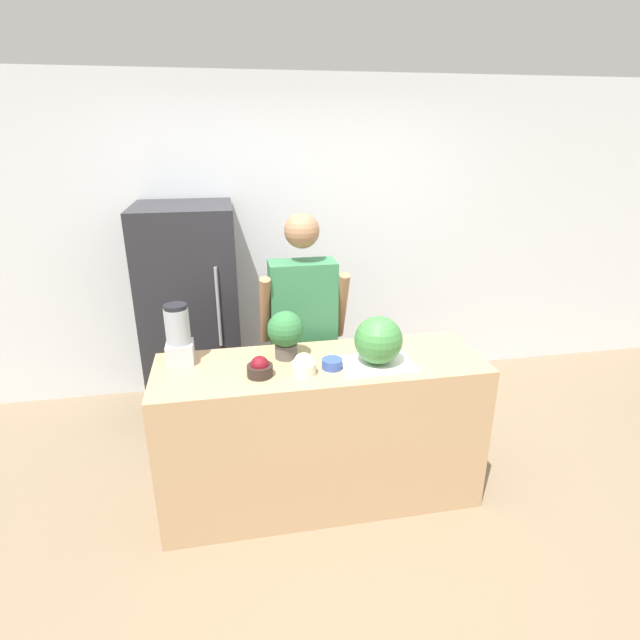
{
  "coord_description": "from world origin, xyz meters",
  "views": [
    {
      "loc": [
        -0.49,
        -2.24,
        2.17
      ],
      "look_at": [
        0.0,
        0.34,
        1.17
      ],
      "focal_mm": 28.0,
      "sensor_mm": 36.0,
      "label": 1
    }
  ],
  "objects_px": {
    "bowl_small_blue": "(332,364)",
    "potted_plant": "(286,332)",
    "refrigerator": "(192,314)",
    "bowl_cream": "(304,365)",
    "bowl_cherries": "(260,368)",
    "watermelon": "(378,340)",
    "blender": "(178,336)",
    "person": "(303,337)"
  },
  "relations": [
    {
      "from": "refrigerator",
      "to": "potted_plant",
      "type": "relative_size",
      "value": 5.87
    },
    {
      "from": "person",
      "to": "bowl_cherries",
      "type": "relative_size",
      "value": 12.07
    },
    {
      "from": "watermelon",
      "to": "bowl_cherries",
      "type": "height_order",
      "value": "watermelon"
    },
    {
      "from": "bowl_small_blue",
      "to": "bowl_cream",
      "type": "bearing_deg",
      "value": -166.39
    },
    {
      "from": "bowl_cream",
      "to": "bowl_small_blue",
      "type": "xyz_separation_m",
      "value": [
        0.17,
        0.04,
        -0.02
      ]
    },
    {
      "from": "bowl_small_blue",
      "to": "blender",
      "type": "xyz_separation_m",
      "value": [
        -0.84,
        0.24,
        0.14
      ]
    },
    {
      "from": "bowl_cream",
      "to": "refrigerator",
      "type": "bearing_deg",
      "value": 116.3
    },
    {
      "from": "person",
      "to": "potted_plant",
      "type": "distance_m",
      "value": 0.48
    },
    {
      "from": "bowl_cherries",
      "to": "blender",
      "type": "distance_m",
      "value": 0.52
    },
    {
      "from": "bowl_small_blue",
      "to": "potted_plant",
      "type": "bearing_deg",
      "value": 141.06
    },
    {
      "from": "bowl_cherries",
      "to": "person",
      "type": "bearing_deg",
      "value": 61.19
    },
    {
      "from": "bowl_cream",
      "to": "person",
      "type": "bearing_deg",
      "value": 81.28
    },
    {
      "from": "refrigerator",
      "to": "person",
      "type": "relative_size",
      "value": 0.98
    },
    {
      "from": "refrigerator",
      "to": "potted_plant",
      "type": "height_order",
      "value": "refrigerator"
    },
    {
      "from": "blender",
      "to": "potted_plant",
      "type": "bearing_deg",
      "value": -4.7
    },
    {
      "from": "watermelon",
      "to": "bowl_cream",
      "type": "height_order",
      "value": "watermelon"
    },
    {
      "from": "refrigerator",
      "to": "bowl_cherries",
      "type": "relative_size",
      "value": 11.86
    },
    {
      "from": "bowl_small_blue",
      "to": "potted_plant",
      "type": "xyz_separation_m",
      "value": [
        -0.23,
        0.19,
        0.13
      ]
    },
    {
      "from": "person",
      "to": "bowl_small_blue",
      "type": "height_order",
      "value": "person"
    },
    {
      "from": "person",
      "to": "watermelon",
      "type": "relative_size",
      "value": 6.26
    },
    {
      "from": "bowl_cherries",
      "to": "watermelon",
      "type": "bearing_deg",
      "value": 1.36
    },
    {
      "from": "potted_plant",
      "to": "blender",
      "type": "bearing_deg",
      "value": 175.3
    },
    {
      "from": "potted_plant",
      "to": "bowl_cream",
      "type": "bearing_deg",
      "value": -73.82
    },
    {
      "from": "person",
      "to": "bowl_cherries",
      "type": "bearing_deg",
      "value": -118.81
    },
    {
      "from": "watermelon",
      "to": "bowl_small_blue",
      "type": "height_order",
      "value": "watermelon"
    },
    {
      "from": "refrigerator",
      "to": "watermelon",
      "type": "height_order",
      "value": "refrigerator"
    },
    {
      "from": "refrigerator",
      "to": "blender",
      "type": "relative_size",
      "value": 4.78
    },
    {
      "from": "watermelon",
      "to": "potted_plant",
      "type": "bearing_deg",
      "value": 158.99
    },
    {
      "from": "watermelon",
      "to": "bowl_small_blue",
      "type": "distance_m",
      "value": 0.29
    },
    {
      "from": "bowl_cherries",
      "to": "bowl_small_blue",
      "type": "height_order",
      "value": "bowl_cherries"
    },
    {
      "from": "refrigerator",
      "to": "bowl_cream",
      "type": "bearing_deg",
      "value": -63.7
    },
    {
      "from": "bowl_small_blue",
      "to": "blender",
      "type": "distance_m",
      "value": 0.88
    },
    {
      "from": "bowl_cherries",
      "to": "potted_plant",
      "type": "relative_size",
      "value": 0.5
    },
    {
      "from": "refrigerator",
      "to": "bowl_cherries",
      "type": "xyz_separation_m",
      "value": [
        0.43,
        -1.33,
        0.13
      ]
    },
    {
      "from": "bowl_cream",
      "to": "bowl_small_blue",
      "type": "height_order",
      "value": "bowl_cream"
    },
    {
      "from": "bowl_cream",
      "to": "potted_plant",
      "type": "relative_size",
      "value": 0.47
    },
    {
      "from": "blender",
      "to": "bowl_cream",
      "type": "bearing_deg",
      "value": -22.68
    },
    {
      "from": "bowl_cherries",
      "to": "blender",
      "type": "bearing_deg",
      "value": 149.36
    },
    {
      "from": "person",
      "to": "bowl_small_blue",
      "type": "distance_m",
      "value": 0.6
    },
    {
      "from": "watermelon",
      "to": "refrigerator",
      "type": "bearing_deg",
      "value": 129.95
    },
    {
      "from": "refrigerator",
      "to": "watermelon",
      "type": "xyz_separation_m",
      "value": [
        1.1,
        -1.31,
        0.24
      ]
    },
    {
      "from": "person",
      "to": "blender",
      "type": "bearing_deg",
      "value": -155.55
    }
  ]
}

